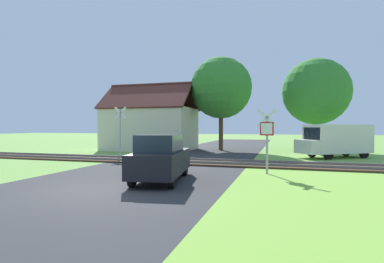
% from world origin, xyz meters
% --- Properties ---
extents(ground_plane, '(160.00, 160.00, 0.00)m').
position_xyz_m(ground_plane, '(0.00, 0.00, 0.00)').
color(ground_plane, '#6B9942').
extents(road_asphalt, '(8.04, 80.00, 0.01)m').
position_xyz_m(road_asphalt, '(0.00, 2.00, 0.00)').
color(road_asphalt, '#2D2D30').
rests_on(road_asphalt, ground).
extents(grass_verge, '(6.00, 20.00, 0.01)m').
position_xyz_m(grass_verge, '(7.02, -2.00, 0.00)').
color(grass_verge, '#75A83B').
rests_on(grass_verge, ground).
extents(rail_track, '(60.00, 2.60, 0.22)m').
position_xyz_m(rail_track, '(0.00, 7.81, 0.06)').
color(rail_track, '#422D1E').
rests_on(rail_track, ground).
extents(stop_sign_near, '(0.87, 0.20, 2.91)m').
position_xyz_m(stop_sign_near, '(5.12, 4.97, 1.72)').
color(stop_sign_near, '#9E9EA5').
rests_on(stop_sign_near, ground).
extents(crossing_sign_far, '(0.88, 0.15, 3.46)m').
position_xyz_m(crossing_sign_far, '(-4.75, 9.36, 2.00)').
color(crossing_sign_far, '#9E9EA5').
rests_on(crossing_sign_far, ground).
extents(house, '(8.03, 5.94, 6.06)m').
position_xyz_m(house, '(-5.72, 16.44, 2.06)').
color(house, beige).
rests_on(house, ground).
extents(tree_right, '(5.74, 5.74, 8.03)m').
position_xyz_m(tree_right, '(8.59, 19.43, 5.15)').
color(tree_right, '#513823').
rests_on(tree_right, ground).
extents(tree_center, '(5.49, 5.49, 8.34)m').
position_xyz_m(tree_center, '(0.51, 17.79, 5.58)').
color(tree_center, '#513823').
rests_on(tree_center, ground).
extents(mail_truck, '(5.11, 4.25, 2.24)m').
position_xyz_m(mail_truck, '(9.22, 13.40, 1.24)').
color(mail_truck, silver).
rests_on(mail_truck, ground).
extents(parked_car, '(2.24, 4.21, 1.78)m').
position_xyz_m(parked_car, '(1.31, 1.98, 0.89)').
color(parked_car, black).
rests_on(parked_car, ground).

